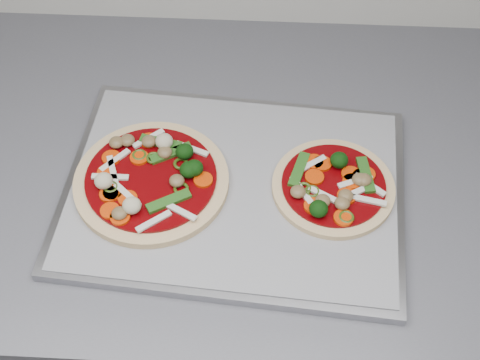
{
  "coord_description": "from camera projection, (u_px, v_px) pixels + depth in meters",
  "views": [
    {
      "loc": [
        -0.55,
        0.71,
        1.61
      ],
      "look_at": [
        -0.58,
        1.24,
        0.93
      ],
      "focal_mm": 50.0,
      "sensor_mm": 36.0,
      "label": 1
    }
  ],
  "objects": [
    {
      "name": "baking_tray",
      "position": [
        234.0,
        190.0,
        0.88
      ],
      "size": [
        0.47,
        0.36,
        0.01
      ],
      "primitive_type": "cube",
      "rotation": [
        0.0,
        0.0,
        -0.08
      ],
      "color": "gray",
      "rests_on": "countertop"
    },
    {
      "name": "pizza_right",
      "position": [
        334.0,
        187.0,
        0.86
      ],
      "size": [
        0.18,
        0.18,
        0.03
      ],
      "rotation": [
        0.0,
        0.0,
        -0.13
      ],
      "color": "#EFC78F",
      "rests_on": "parchment"
    },
    {
      "name": "parchment",
      "position": [
        234.0,
        187.0,
        0.88
      ],
      "size": [
        0.44,
        0.34,
        0.0
      ],
      "primitive_type": "cube",
      "rotation": [
        0.0,
        0.0,
        -0.07
      ],
      "color": "gray",
      "rests_on": "baking_tray"
    },
    {
      "name": "pizza_left",
      "position": [
        151.0,
        178.0,
        0.87
      ],
      "size": [
        0.21,
        0.21,
        0.03
      ],
      "rotation": [
        0.0,
        0.0,
        -0.02
      ],
      "color": "#EFC78F",
      "rests_on": "parchment"
    }
  ]
}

